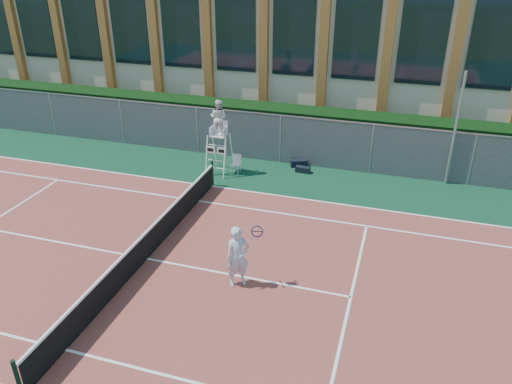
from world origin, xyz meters
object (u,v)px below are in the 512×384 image
(umpire_chair, at_px, (219,120))
(tennis_player, at_px, (238,257))
(plastic_chair, at_px, (236,162))
(steel_pole, at_px, (455,130))

(umpire_chair, relative_size, tennis_player, 1.73)
(umpire_chair, xyz_separation_m, plastic_chair, (0.71, 0.12, -1.88))
(steel_pole, distance_m, plastic_chair, 8.97)
(umpire_chair, bearing_deg, tennis_player, -65.30)
(steel_pole, bearing_deg, tennis_player, -123.38)
(steel_pole, height_order, plastic_chair, steel_pole)
(plastic_chair, distance_m, tennis_player, 7.98)
(umpire_chair, distance_m, tennis_player, 8.25)
(plastic_chair, bearing_deg, steel_pole, 10.11)
(plastic_chair, height_order, tennis_player, tennis_player)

